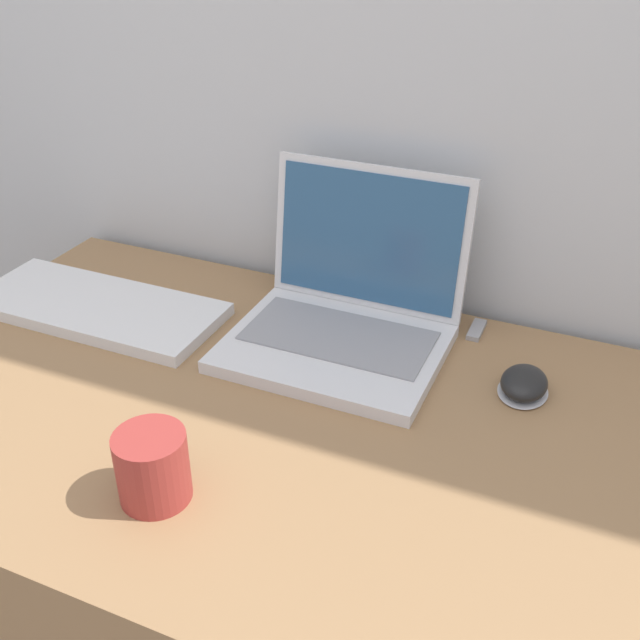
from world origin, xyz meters
name	(u,v)px	position (x,y,z in m)	size (l,w,h in m)	color
desk	(298,597)	(0.00, 0.35, 0.37)	(1.23, 0.71, 0.73)	#936D47
laptop	(346,308)	(-0.01, 0.56, 0.78)	(0.32, 0.29, 0.25)	silver
drink_cup	(152,466)	(-0.08, 0.15, 0.78)	(0.08, 0.08, 0.09)	#9E332D
computer_mouse	(524,384)	(0.27, 0.53, 0.75)	(0.07, 0.09, 0.03)	#B2B2B7
external_keyboard	(97,307)	(-0.41, 0.47, 0.74)	(0.42, 0.17, 0.02)	silver
usb_stick	(477,330)	(0.17, 0.66, 0.73)	(0.02, 0.06, 0.01)	#99999E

